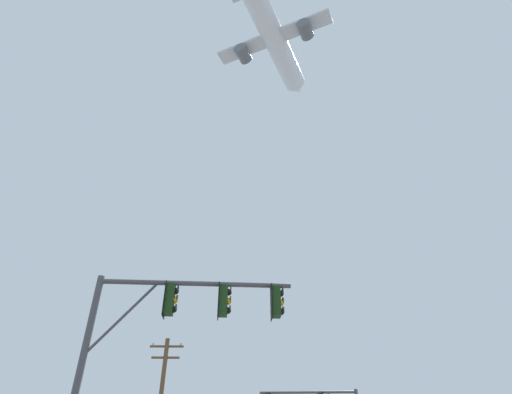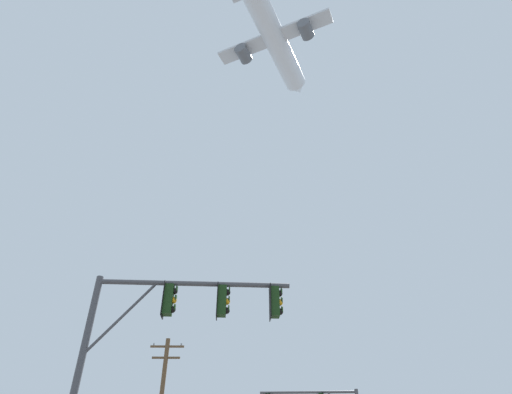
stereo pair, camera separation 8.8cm
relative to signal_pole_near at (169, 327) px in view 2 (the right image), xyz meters
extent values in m
cylinder|color=#4C4C51|center=(-2.24, -0.10, -1.76)|extent=(0.20, 0.20, 6.48)
cylinder|color=#4C4C51|center=(0.64, 0.03, 1.33)|extent=(5.76, 0.42, 0.15)
cylinder|color=#4C4C51|center=(-1.37, -0.06, 0.27)|extent=(1.79, 0.16, 2.17)
cube|color=#193814|center=(3.05, 0.14, 0.80)|extent=(0.27, 0.33, 0.90)
cylinder|color=#193814|center=(3.05, 0.14, 1.31)|extent=(0.05, 0.05, 0.12)
cube|color=black|center=(2.91, 0.14, 0.80)|extent=(0.05, 0.46, 1.04)
sphere|color=black|center=(3.20, 0.15, 1.07)|extent=(0.20, 0.20, 0.20)
cylinder|color=#193814|center=(3.26, 0.15, 1.13)|extent=(0.05, 0.21, 0.21)
sphere|color=orange|center=(3.20, 0.15, 0.79)|extent=(0.20, 0.20, 0.20)
cylinder|color=#193814|center=(3.26, 0.15, 0.85)|extent=(0.05, 0.21, 0.21)
sphere|color=black|center=(3.20, 0.15, 0.51)|extent=(0.20, 0.20, 0.20)
cylinder|color=#193814|center=(3.26, 0.15, 0.57)|extent=(0.05, 0.21, 0.21)
cube|color=#193814|center=(1.47, 0.07, 0.80)|extent=(0.27, 0.33, 0.90)
cylinder|color=#193814|center=(1.47, 0.07, 1.31)|extent=(0.05, 0.05, 0.12)
cube|color=black|center=(1.33, 0.06, 0.80)|extent=(0.05, 0.46, 1.04)
sphere|color=black|center=(1.62, 0.08, 1.07)|extent=(0.20, 0.20, 0.20)
cylinder|color=#193814|center=(1.68, 0.08, 1.13)|extent=(0.05, 0.21, 0.21)
sphere|color=orange|center=(1.62, 0.08, 0.79)|extent=(0.20, 0.20, 0.20)
cylinder|color=#193814|center=(1.68, 0.08, 0.85)|extent=(0.05, 0.21, 0.21)
sphere|color=black|center=(1.62, 0.08, 0.51)|extent=(0.20, 0.20, 0.20)
cylinder|color=#193814|center=(1.68, 0.08, 0.57)|extent=(0.05, 0.21, 0.21)
cube|color=#193814|center=(-0.11, -0.01, 0.80)|extent=(0.27, 0.33, 0.90)
cylinder|color=#193814|center=(-0.11, -0.01, 1.31)|extent=(0.05, 0.05, 0.12)
cube|color=black|center=(-0.25, -0.01, 0.80)|extent=(0.05, 0.46, 1.04)
sphere|color=black|center=(0.04, 0.00, 1.07)|extent=(0.20, 0.20, 0.20)
cylinder|color=#193814|center=(0.10, 0.00, 1.13)|extent=(0.05, 0.21, 0.21)
sphere|color=orange|center=(0.04, 0.00, 0.79)|extent=(0.20, 0.20, 0.20)
cylinder|color=#193814|center=(0.10, 0.00, 0.85)|extent=(0.05, 0.21, 0.21)
sphere|color=black|center=(0.04, 0.00, 0.51)|extent=(0.20, 0.20, 0.20)
cylinder|color=#193814|center=(0.10, 0.00, 0.57)|extent=(0.05, 0.21, 0.21)
cylinder|color=#4C4C51|center=(5.72, 14.33, 0.43)|extent=(5.61, 0.56, 0.15)
cylinder|color=#193814|center=(3.37, 14.51, 0.42)|extent=(0.05, 0.05, 0.12)
cylinder|color=#193814|center=(6.45, 14.28, 0.42)|extent=(0.05, 0.05, 0.12)
cube|color=brown|center=(-3.11, 15.95, 3.39)|extent=(2.20, 0.12, 0.12)
cube|color=brown|center=(-3.11, 15.95, 2.69)|extent=(1.80, 0.12, 0.12)
cylinder|color=gray|center=(-4.01, 15.95, 3.51)|extent=(0.10, 0.10, 0.18)
cylinder|color=gray|center=(-2.21, 15.95, 3.51)|extent=(0.10, 0.10, 0.18)
cylinder|color=white|center=(5.48, 23.77, 47.86)|extent=(10.44, 17.42, 3.16)
cone|color=white|center=(9.69, 32.69, 47.86)|extent=(3.64, 3.25, 3.00)
cube|color=silver|center=(5.27, 23.32, 47.39)|extent=(16.10, 9.13, 0.36)
cylinder|color=#595B60|center=(1.02, 25.33, 46.44)|extent=(2.62, 2.90, 1.78)
cylinder|color=#595B60|center=(9.52, 21.31, 46.44)|extent=(2.62, 2.90, 1.78)
camera|label=1|loc=(2.24, -11.76, -3.43)|focal=28.64mm
camera|label=2|loc=(2.32, -11.76, -3.43)|focal=28.64mm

